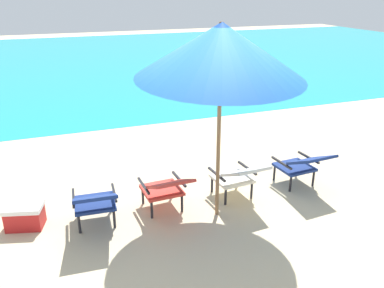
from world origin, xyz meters
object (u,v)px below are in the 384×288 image
object	(u,v)px
lounge_chair_far_left	(95,201)
lounge_chair_near_left	(166,187)
cooler_box	(25,216)
lounge_chair_far_right	(302,164)
lounge_chair_near_right	(238,176)
beach_umbrella_center	(221,51)

from	to	relation	value
lounge_chair_far_left	lounge_chair_near_left	xyz separation A→B (m)	(0.95, 0.05, 0.00)
lounge_chair_far_left	lounge_chair_near_left	distance (m)	0.95
cooler_box	lounge_chair_far_left	bearing A→B (deg)	-22.92
lounge_chair_near_left	cooler_box	size ratio (longest dim) A/B	1.67
lounge_chair_near_left	lounge_chair_far_right	distance (m)	2.18
lounge_chair_far_left	lounge_chair_far_right	size ratio (longest dim) A/B	1.00
lounge_chair_far_left	lounge_chair_near_right	distance (m)	2.03
lounge_chair_near_right	beach_umbrella_center	size ratio (longest dim) A/B	0.35
lounge_chair_far_right	beach_umbrella_center	world-z (taller)	beach_umbrella_center
lounge_chair_far_right	cooler_box	bearing A→B (deg)	175.60
lounge_chair_near_right	beach_umbrella_center	world-z (taller)	beach_umbrella_center
lounge_chair_near_left	cooler_box	bearing A→B (deg)	170.11
lounge_chair_near_left	lounge_chair_near_right	xyz separation A→B (m)	(1.08, -0.01, 0.00)
beach_umbrella_center	cooler_box	xyz separation A→B (m)	(-2.47, 0.57, -2.06)
lounge_chair_near_right	lounge_chair_far_left	bearing A→B (deg)	-178.91
lounge_chair_near_right	lounge_chair_far_right	distance (m)	1.10
lounge_chair_near_left	lounge_chair_far_right	xyz separation A→B (m)	(2.18, 0.01, 0.00)
beach_umbrella_center	cooler_box	size ratio (longest dim) A/B	4.86
lounge_chair_far_right	cooler_box	size ratio (longest dim) A/B	1.69
lounge_chair_far_right	beach_umbrella_center	size ratio (longest dim) A/B	0.35
lounge_chair_far_left	cooler_box	world-z (taller)	lounge_chair_far_left
lounge_chair_near_left	lounge_chair_near_right	distance (m)	1.08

